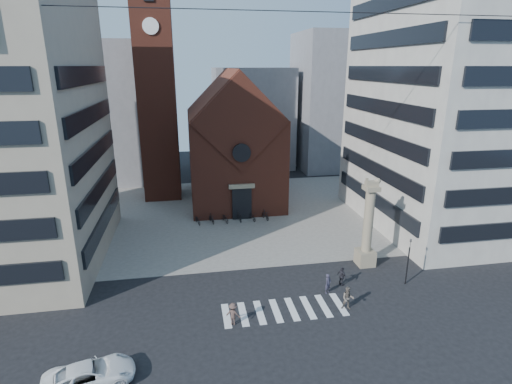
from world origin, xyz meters
TOP-DOWN VIEW (x-y plane):
  - ground at (0.00, 0.00)m, footprint 120.00×120.00m
  - piazza at (0.00, 19.00)m, footprint 46.00×30.00m
  - zebra_crossing at (0.55, -3.00)m, footprint 10.20×3.20m
  - church at (0.00, 25.04)m, footprint 12.00×16.65m
  - campanile at (-10.00, 28.00)m, footprint 5.50×5.50m
  - building_right at (24.00, 12.00)m, footprint 18.00×22.00m
  - bg_block_left at (-20.00, 40.00)m, footprint 16.00×14.00m
  - bg_block_mid at (6.00, 45.00)m, footprint 14.00×12.00m
  - bg_block_right at (22.00, 42.00)m, footprint 16.00×14.00m
  - lion_column at (10.01, 3.00)m, footprint 1.63×1.60m
  - traffic_light at (12.00, -1.00)m, footprint 0.13×0.16m
  - white_car at (-12.73, -8.54)m, footprint 5.67×3.58m
  - pedestrian_0 at (4.76, -1.19)m, footprint 0.76×0.70m
  - pedestrian_1 at (5.48, -3.74)m, footprint 1.12×1.00m
  - pedestrian_2 at (6.36, -0.25)m, footprint 0.80×1.10m
  - pedestrian_3 at (-3.59, -4.10)m, footprint 1.30×1.08m
  - scooter_0 at (-5.52, 16.15)m, footprint 1.17×2.06m
  - scooter_1 at (-3.85, 16.15)m, footprint 1.01×1.97m
  - scooter_2 at (-2.18, 16.15)m, footprint 1.17×2.06m
  - scooter_3 at (-0.51, 16.15)m, footprint 1.01×1.97m
  - scooter_4 at (1.15, 16.15)m, footprint 1.17×2.06m
  - scooter_5 at (2.82, 16.15)m, footprint 1.01×1.97m

SIDE VIEW (x-z plane):
  - ground at x=0.00m, z-range 0.00..0.00m
  - zebra_crossing at x=0.55m, z-range 0.00..0.01m
  - piazza at x=0.00m, z-range 0.00..0.05m
  - scooter_0 at x=-5.52m, z-range 0.05..1.08m
  - scooter_2 at x=-2.18m, z-range 0.05..1.08m
  - scooter_4 at x=1.15m, z-range 0.05..1.08m
  - scooter_1 at x=-3.85m, z-range 0.05..1.19m
  - scooter_3 at x=-0.51m, z-range 0.05..1.19m
  - scooter_5 at x=2.82m, z-range 0.05..1.19m
  - white_car at x=-12.73m, z-range 0.00..1.46m
  - pedestrian_2 at x=6.36m, z-range 0.00..1.73m
  - pedestrian_0 at x=4.76m, z-range 0.00..1.73m
  - pedestrian_3 at x=-3.59m, z-range 0.00..1.74m
  - pedestrian_1 at x=5.48m, z-range 0.00..1.92m
  - traffic_light at x=12.00m, z-range 0.14..4.44m
  - lion_column at x=10.01m, z-range -0.88..7.79m
  - church at x=0.00m, z-range -1.02..16.98m
  - bg_block_mid at x=6.00m, z-range 0.00..18.00m
  - bg_block_left at x=-20.00m, z-range 0.00..22.00m
  - bg_block_right at x=22.00m, z-range 0.00..24.00m
  - campanile at x=-10.00m, z-range 0.14..31.34m
  - building_right at x=24.00m, z-range 0.00..32.00m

